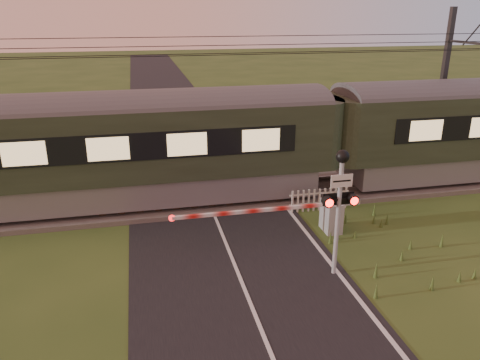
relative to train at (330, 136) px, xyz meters
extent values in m
plane|color=#2E481B|center=(-4.93, -6.50, -2.28)|extent=(160.00, 160.00, 0.00)
cube|color=black|center=(-4.93, -6.50, -2.27)|extent=(6.00, 140.00, 0.02)
cube|color=#47423D|center=(-4.93, 0.00, -2.22)|extent=(140.00, 3.40, 0.24)
cube|color=slate|center=(-4.93, -0.72, -2.02)|extent=(140.00, 0.08, 0.14)
cube|color=slate|center=(-4.93, 0.72, -2.02)|extent=(140.00, 0.08, 0.14)
cube|color=#2D2116|center=(-4.93, 0.00, -2.09)|extent=(0.24, 2.20, 0.06)
cylinder|color=black|center=(-4.93, -0.30, 3.22)|extent=(120.00, 0.02, 0.02)
cylinder|color=black|center=(-4.93, 0.30, 3.22)|extent=(120.00, 0.02, 0.02)
cylinder|color=black|center=(-4.93, 0.00, 3.82)|extent=(120.00, 0.02, 0.02)
cylinder|color=black|center=(-4.93, 0.00, 3.52)|extent=(120.00, 0.02, 0.02)
cube|color=slate|center=(-10.97, 0.00, -1.45)|extent=(20.10, 2.66, 1.00)
cube|color=#263020|center=(-10.97, 0.00, 0.29)|extent=(20.94, 2.89, 2.49)
cylinder|color=#4C4C4F|center=(-10.97, 0.00, 1.54)|extent=(20.94, 1.01, 1.01)
cube|color=#FFD893|center=(-10.97, -1.49, 0.42)|extent=(18.01, 0.04, 0.78)
cube|color=gray|center=(-1.32, -3.57, -1.76)|extent=(0.52, 0.81, 1.05)
cylinder|color=gray|center=(-1.46, -3.57, -1.76)|extent=(0.11, 0.11, 1.05)
cube|color=gray|center=(-0.80, -3.57, -1.31)|extent=(0.86, 0.15, 0.15)
cube|color=red|center=(-4.02, -3.57, -1.31)|extent=(5.11, 0.10, 0.10)
cylinder|color=red|center=(-6.57, -3.57, -1.31)|extent=(0.21, 0.04, 0.21)
cylinder|color=gray|center=(-2.30, -6.14, -0.64)|extent=(0.12, 0.12, 3.29)
cube|color=white|center=(-2.30, -6.20, 0.51)|extent=(0.60, 0.03, 0.35)
sphere|color=black|center=(-2.30, -6.14, 1.16)|extent=(0.35, 0.35, 0.35)
cube|color=black|center=(-2.30, -6.14, -0.04)|extent=(0.82, 0.07, 0.07)
cylinder|color=#FF140C|center=(-2.65, -6.32, -0.04)|extent=(0.22, 0.02, 0.22)
cylinder|color=#FF140C|center=(-1.95, -6.32, -0.04)|extent=(0.22, 0.02, 0.22)
cube|color=black|center=(-2.30, -6.09, -0.04)|extent=(0.88, 0.02, 0.35)
cube|color=silver|center=(-1.08, -1.87, -2.00)|extent=(2.29, 0.04, 0.06)
cube|color=silver|center=(-1.08, -1.87, -1.62)|extent=(2.29, 0.04, 0.06)
cube|color=#2D2D30|center=(6.35, 2.30, 1.28)|extent=(0.22, 0.22, 7.11)
cube|color=#2D2D30|center=(6.35, 1.15, 3.41)|extent=(0.10, 2.40, 0.10)
camera|label=1|loc=(-7.33, -16.76, 4.69)|focal=35.00mm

